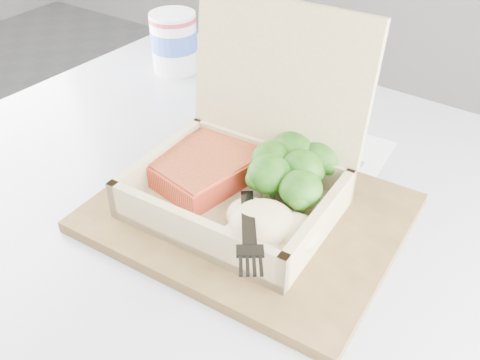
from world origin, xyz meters
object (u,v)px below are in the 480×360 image
Objects in this scene: serving_tray at (249,213)px; cafe_table at (204,324)px; takeout_container at (249,158)px; paper_cup at (174,40)px.

cafe_table is at bearing -150.68° from serving_tray.
takeout_container is 2.25× the size of paper_cup.
cafe_table is at bearing -128.33° from takeout_container.
paper_cup reaches higher than cafe_table.
paper_cup is at bearing 132.78° from cafe_table.
takeout_container is at bearing 123.01° from serving_tray.
cafe_table is at bearing -47.22° from paper_cup.
takeout_container is 0.38m from paper_cup.
takeout_container is at bearing 53.61° from cafe_table.
takeout_container is at bearing -37.89° from paper_cup.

